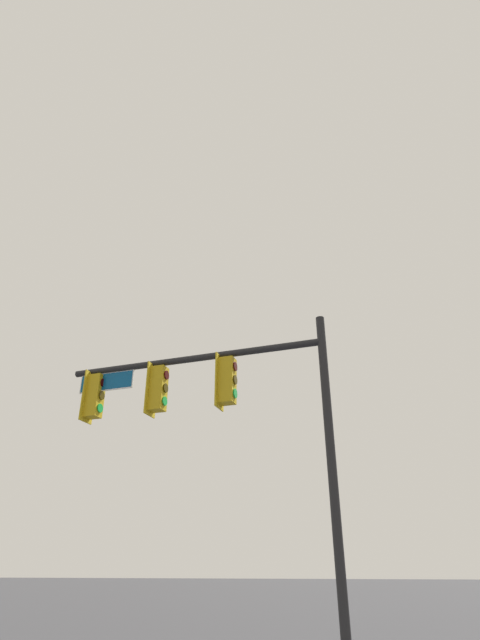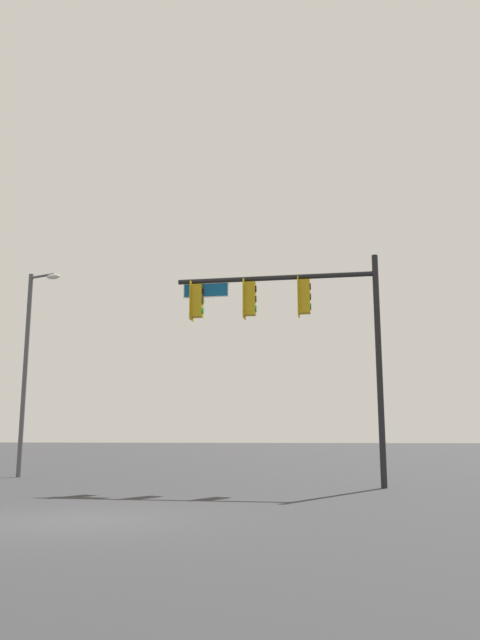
{
  "view_description": "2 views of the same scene",
  "coord_description": "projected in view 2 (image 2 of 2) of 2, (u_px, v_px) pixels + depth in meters",
  "views": [
    {
      "loc": [
        -7.51,
        1.29,
        1.97
      ],
      "look_at": [
        -3.37,
        -9.32,
        7.75
      ],
      "focal_mm": 28.0,
      "sensor_mm": 36.0,
      "label": 1
    },
    {
      "loc": [
        -5.55,
        10.76,
        1.46
      ],
      "look_at": [
        -1.55,
        -6.89,
        4.91
      ],
      "focal_mm": 35.0,
      "sensor_mm": 36.0,
      "label": 2
    }
  ],
  "objects": [
    {
      "name": "ground_plane",
      "position": [
        72.0,
        521.0,
        11.24
      ],
      "size": [
        400.0,
        400.0,
        0.0
      ],
      "primitive_type": "plane",
      "color": "#2D2D30"
    },
    {
      "name": "street_lamp",
      "position": [
        29.0,
        359.0,
        24.68
      ],
      "size": [
        1.55,
        0.55,
        8.05
      ],
      "color": "#4C4C51",
      "rests_on": "ground_plane"
    },
    {
      "name": "signal_pole_near",
      "position": [
        287.0,
        313.0,
        20.11
      ],
      "size": [
        6.57,
        0.69,
        7.23
      ],
      "color": "black",
      "rests_on": "ground_plane"
    }
  ]
}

